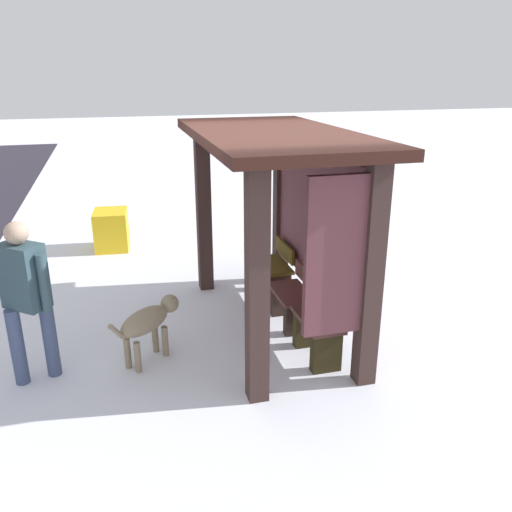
# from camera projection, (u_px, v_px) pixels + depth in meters

# --- Properties ---
(ground_plane) EXTENTS (60.00, 60.00, 0.00)m
(ground_plane) POSITION_uv_depth(u_px,v_px,m) (271.00, 326.00, 6.55)
(ground_plane) COLOR white
(bus_shelter) EXTENTS (3.34, 1.66, 2.38)m
(bus_shelter) POSITION_uv_depth(u_px,v_px,m) (287.00, 189.00, 5.92)
(bus_shelter) COLOR #382723
(bus_shelter) RESTS_ON ground
(bench_left_inside) EXTENTS (0.75, 0.41, 0.77)m
(bench_left_inside) POSITION_uv_depth(u_px,v_px,m) (273.00, 274.00, 7.28)
(bench_left_inside) COLOR #513E14
(bench_left_inside) RESTS_ON ground
(bench_center_inside) EXTENTS (0.75, 0.41, 0.72)m
(bench_center_inside) POSITION_uv_depth(u_px,v_px,m) (293.00, 301.00, 6.52)
(bench_center_inside) COLOR #562B28
(bench_center_inside) RESTS_ON ground
(bench_right_inside) EXTENTS (0.75, 0.37, 0.77)m
(bench_right_inside) POSITION_uv_depth(u_px,v_px,m) (318.00, 330.00, 5.73)
(bench_right_inside) COLOR #4C2B26
(bench_right_inside) RESTS_ON ground
(person_walking) EXTENTS (0.46, 0.52, 1.68)m
(person_walking) POSITION_uv_depth(u_px,v_px,m) (26.00, 291.00, 5.11)
(person_walking) COLOR #324C55
(person_walking) RESTS_ON ground
(dog) EXTENTS (0.69, 0.78, 0.64)m
(dog) POSITION_uv_depth(u_px,v_px,m) (148.00, 322.00, 5.65)
(dog) COLOR gray
(dog) RESTS_ON ground
(grit_bin) EXTENTS (0.74, 0.61, 0.68)m
(grit_bin) POSITION_uv_depth(u_px,v_px,m) (111.00, 230.00, 9.23)
(grit_bin) COLOR yellow
(grit_bin) RESTS_ON ground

